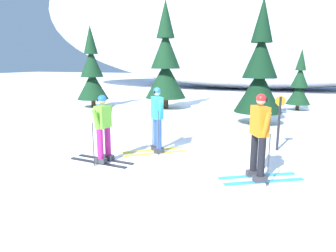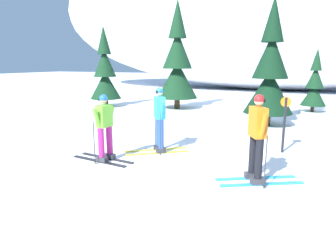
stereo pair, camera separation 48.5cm
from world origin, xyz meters
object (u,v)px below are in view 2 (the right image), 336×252
object	(u,v)px
skier_cyan_jacket	(159,118)
pine_tree_center	(270,73)
trail_marker_post	(284,121)
skier_lime_jacket	(104,127)
pine_tree_far_left	(105,73)
pine_tree_center_right	(315,86)
pine_tree_center_left	(177,64)
skier_orange_jacket	(257,137)

from	to	relation	value
skier_cyan_jacket	pine_tree_center	distance (m)	5.73
skier_cyan_jacket	trail_marker_post	distance (m)	3.44
skier_lime_jacket	pine_tree_far_left	size ratio (longest dim) A/B	0.39
pine_tree_far_left	pine_tree_center_right	bearing A→B (deg)	13.44
skier_cyan_jacket	pine_tree_center_left	size ratio (longest dim) A/B	0.32
trail_marker_post	pine_tree_far_left	bearing A→B (deg)	149.96
trail_marker_post	pine_tree_center	bearing A→B (deg)	101.85
pine_tree_center_left	trail_marker_post	world-z (taller)	pine_tree_center_left
skier_lime_jacket	skier_orange_jacket	xyz separation A→B (m)	(3.69, 0.07, 0.10)
skier_cyan_jacket	trail_marker_post	xyz separation A→B (m)	(3.18, 1.30, -0.07)
pine_tree_center	pine_tree_center_left	bearing A→B (deg)	150.55
pine_tree_center_left	skier_lime_jacket	bearing A→B (deg)	-79.51
pine_tree_far_left	pine_tree_center	bearing A→B (deg)	-11.83
skier_lime_jacket	trail_marker_post	size ratio (longest dim) A/B	1.10
skier_orange_jacket	pine_tree_center	distance (m)	6.40
skier_lime_jacket	pine_tree_far_left	world-z (taller)	pine_tree_far_left
skier_cyan_jacket	pine_tree_far_left	xyz separation A→B (m)	(-6.62, 6.97, 0.92)
skier_lime_jacket	skier_orange_jacket	world-z (taller)	skier_orange_jacket
pine_tree_far_left	trail_marker_post	size ratio (longest dim) A/B	2.87
skier_orange_jacket	skier_cyan_jacket	bearing A→B (deg)	156.44
pine_tree_center_right	trail_marker_post	xyz separation A→B (m)	(-0.99, -8.24, -0.44)
skier_cyan_jacket	pine_tree_center	size ratio (longest dim) A/B	0.37
skier_cyan_jacket	pine_tree_center_left	distance (m)	8.46
skier_lime_jacket	pine_tree_center_right	size ratio (longest dim) A/B	0.54
skier_orange_jacket	pine_tree_center_left	xyz separation A→B (m)	(-5.39, 9.12, 1.41)
skier_orange_jacket	trail_marker_post	bearing A→B (deg)	80.79
pine_tree_center	pine_tree_center_right	size ratio (longest dim) A/B	1.56
skier_orange_jacket	trail_marker_post	distance (m)	2.55
skier_orange_jacket	pine_tree_center_left	world-z (taller)	pine_tree_center_left
skier_cyan_jacket	skier_orange_jacket	size ratio (longest dim) A/B	0.98
pine_tree_center_left	pine_tree_center	size ratio (longest dim) A/B	1.15
skier_lime_jacket	pine_tree_center_right	xyz separation A→B (m)	(5.09, 10.83, 0.45)
pine_tree_center_left	pine_tree_center_right	size ratio (longest dim) A/B	1.80
pine_tree_center_right	skier_orange_jacket	bearing A→B (deg)	-97.40
pine_tree_far_left	skier_orange_jacket	bearing A→B (deg)	-41.05
skier_lime_jacket	pine_tree_center	world-z (taller)	pine_tree_center
skier_orange_jacket	pine_tree_center_left	size ratio (longest dim) A/B	0.32
pine_tree_center_right	pine_tree_far_left	bearing A→B (deg)	-166.56
pine_tree_center_left	pine_tree_center_right	xyz separation A→B (m)	(6.79, 1.64, -1.06)
skier_lime_jacket	trail_marker_post	world-z (taller)	skier_lime_jacket
skier_lime_jacket	trail_marker_post	distance (m)	4.84
skier_orange_jacket	trail_marker_post	size ratio (longest dim) A/B	1.18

